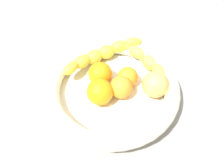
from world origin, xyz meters
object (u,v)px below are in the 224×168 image
(orange_mid_left, at_px, (100,92))
(orange_rear, at_px, (100,74))
(fruit_bowl, at_px, (112,89))
(orange_front, at_px, (121,87))
(banana_draped_right, at_px, (101,54))
(peach_blush, at_px, (155,84))
(orange_mid_right, at_px, (128,77))
(banana_draped_left, at_px, (147,63))

(orange_mid_left, bearing_deg, orange_rear, 70.46)
(fruit_bowl, xyz_separation_m, orange_front, (0.02, -0.02, 0.02))
(fruit_bowl, bearing_deg, orange_front, -41.80)
(orange_rear, bearing_deg, orange_mid_left, -109.54)
(banana_draped_right, relative_size, orange_mid_left, 3.78)
(fruit_bowl, height_order, banana_draped_right, banana_draped_right)
(peach_blush, bearing_deg, orange_rear, 144.38)
(orange_mid_left, bearing_deg, fruit_bowl, 21.64)
(banana_draped_right, relative_size, orange_rear, 3.95)
(fruit_bowl, relative_size, orange_front, 5.95)
(orange_front, bearing_deg, orange_rear, 120.85)
(orange_mid_right, height_order, orange_rear, orange_rear)
(banana_draped_right, relative_size, orange_front, 4.31)
(orange_mid_left, bearing_deg, banana_draped_left, 20.11)
(fruit_bowl, distance_m, banana_draped_right, 0.11)
(peach_blush, bearing_deg, banana_draped_right, 120.35)
(orange_mid_left, height_order, orange_mid_right, orange_mid_left)
(banana_draped_left, height_order, orange_front, orange_front)
(orange_front, bearing_deg, fruit_bowl, 138.20)
(banana_draped_right, xyz_separation_m, peach_blush, (0.09, -0.15, 0.00))
(banana_draped_right, bearing_deg, fruit_bowl, -95.13)
(fruit_bowl, relative_size, orange_rear, 5.45)
(banana_draped_left, distance_m, peach_blush, 0.08)
(orange_mid_left, xyz_separation_m, orange_rear, (0.02, 0.06, -0.00))
(fruit_bowl, relative_size, banana_draped_right, 1.38)
(fruit_bowl, distance_m, orange_front, 0.03)
(banana_draped_left, bearing_deg, banana_draped_right, 147.36)
(banana_draped_right, bearing_deg, orange_mid_right, -69.22)
(orange_mid_left, relative_size, orange_mid_right, 1.24)
(orange_rear, height_order, peach_blush, peach_blush)
(fruit_bowl, height_order, orange_rear, orange_rear)
(banana_draped_left, distance_m, orange_front, 0.11)
(banana_draped_right, height_order, orange_rear, orange_rear)
(orange_front, relative_size, orange_mid_left, 0.88)
(orange_front, distance_m, orange_mid_right, 0.04)
(orange_rear, bearing_deg, banana_draped_right, 68.90)
(banana_draped_left, distance_m, orange_mid_left, 0.16)
(fruit_bowl, xyz_separation_m, orange_rear, (-0.02, 0.04, 0.02))
(orange_front, xyz_separation_m, orange_rear, (-0.03, 0.06, 0.00))
(fruit_bowl, bearing_deg, orange_mid_right, 14.07)
(orange_front, bearing_deg, banana_draped_right, 93.56)
(fruit_bowl, height_order, orange_mid_right, orange_mid_right)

